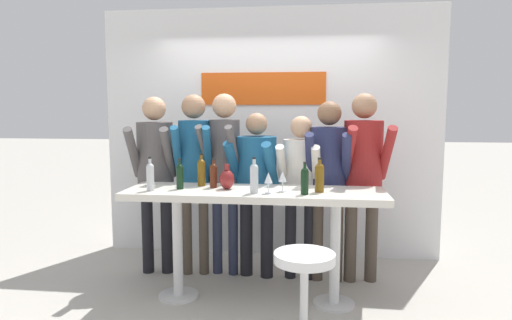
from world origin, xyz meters
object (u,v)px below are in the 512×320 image
object	(u,v)px
person_far_right	(363,166)
wine_bottle_3	(201,171)
person_center_right	(301,179)
wine_bottle_1	(320,176)
wine_bottle_2	(254,177)
person_left	(194,162)
wine_bottle_6	(180,175)
tasting_table	(255,207)
decorative_vase	(227,179)
wine_bottle_4	(213,174)
wine_bottle_5	(305,180)
person_far_left	(155,165)
wine_glass_1	(268,178)
person_center	(256,177)
person_right	(328,170)
bar_stool	(304,283)
wine_glass_0	(283,177)
wine_bottle_0	(150,175)
person_center_left	(224,161)

from	to	relation	value
person_far_right	wine_bottle_3	distance (m)	1.54
person_center_right	wine_bottle_3	world-z (taller)	person_center_right
wine_bottle_1	wine_bottle_2	world-z (taller)	wine_bottle_2
person_left	wine_bottle_6	distance (m)	0.60
tasting_table	decorative_vase	size ratio (longest dim) A/B	10.16
wine_bottle_4	wine_bottle_5	world-z (taller)	wine_bottle_5
person_far_left	wine_bottle_1	distance (m)	1.74
wine_bottle_2	wine_bottle_3	distance (m)	0.60
wine_bottle_2	wine_bottle_1	bearing A→B (deg)	12.38
wine_bottle_3	wine_glass_1	xyz separation A→B (m)	(0.64, -0.29, -0.01)
person_center	wine_bottle_3	xyz separation A→B (m)	(-0.45, -0.44, 0.12)
person_right	bar_stool	bearing A→B (deg)	-95.45
wine_bottle_5	person_left	bearing A→B (deg)	146.97
wine_bottle_2	wine_bottle_4	xyz separation A→B (m)	(-0.39, 0.22, -0.02)
bar_stool	wine_glass_0	world-z (taller)	wine_glass_0
wine_bottle_0	decorative_vase	size ratio (longest dim) A/B	1.32
person_far_left	wine_bottle_2	xyz separation A→B (m)	(1.10, -0.71, 0.00)
person_center_right	decorative_vase	size ratio (longest dim) A/B	7.36
tasting_table	person_far_right	bearing A→B (deg)	30.88
wine_bottle_3	person_center	bearing A→B (deg)	44.80
person_far_right	wine_bottle_4	world-z (taller)	person_far_right
person_right	wine_bottle_6	world-z (taller)	person_right
wine_bottle_6	wine_glass_0	size ratio (longest dim) A/B	1.51
tasting_table	wine_glass_1	bearing A→B (deg)	-46.82
bar_stool	person_center	xyz separation A→B (m)	(-0.50, 1.28, 0.56)
person_left	wine_bottle_0	world-z (taller)	person_left
tasting_table	person_center_left	bearing A→B (deg)	121.94
person_right	wine_bottle_6	xyz separation A→B (m)	(-1.30, -0.58, 0.02)
person_center	person_far_right	size ratio (longest dim) A/B	0.90
wine_bottle_1	wine_glass_0	xyz separation A→B (m)	(-0.31, -0.03, -0.01)
bar_stool	person_center_left	world-z (taller)	person_center_left
person_far_right	wine_bottle_0	bearing A→B (deg)	-166.01
wine_bottle_3	wine_bottle_6	world-z (taller)	wine_bottle_3
tasting_table	wine_bottle_6	bearing A→B (deg)	-177.82
wine_bottle_4	decorative_vase	size ratio (longest dim) A/B	1.18
person_left	wine_glass_0	size ratio (longest dim) A/B	10.34
wine_bottle_1	person_far_right	bearing A→B (deg)	55.28
wine_bottle_1	person_left	bearing A→B (deg)	153.97
wine_bottle_4	wine_bottle_2	bearing A→B (deg)	-29.32
person_right	wine_glass_0	distance (m)	0.73
bar_stool	decorative_vase	distance (m)	1.17
person_left	wine_bottle_5	distance (m)	1.33
wine_bottle_6	tasting_table	bearing A→B (deg)	2.18
person_far_left	wine_bottle_6	size ratio (longest dim) A/B	6.76
wine_bottle_2	person_far_right	bearing A→B (deg)	37.16
wine_bottle_2	decorative_vase	distance (m)	0.31
wine_bottle_1	wine_bottle_4	distance (m)	0.93
bar_stool	wine_bottle_3	distance (m)	1.44
wine_bottle_3	wine_bottle_6	xyz separation A→B (m)	(-0.15, -0.18, -0.01)
person_right	decorative_vase	bearing A→B (deg)	-144.98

